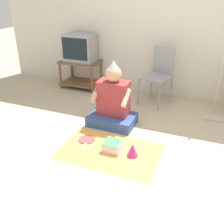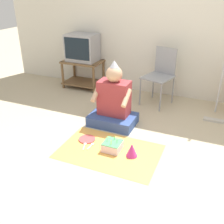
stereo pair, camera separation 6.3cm
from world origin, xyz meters
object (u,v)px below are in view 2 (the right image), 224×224
folding_chair (161,72)px  person_seated (114,104)px  paper_plate (87,139)px  tv (82,47)px  dust_mop (219,95)px  party_hat_blue (132,150)px  birthday_cake (112,146)px

folding_chair → person_seated: size_ratio=0.99×
person_seated → paper_plate: bearing=-104.4°
tv → dust_mop: bearing=-10.2°
tv → party_hat_blue: size_ratio=3.40×
dust_mop → party_hat_blue: 1.57m
tv → birthday_cake: tv is taller
dust_mop → birthday_cake: bearing=-128.7°
dust_mop → person_seated: bearing=-151.7°
folding_chair → paper_plate: size_ratio=4.24×
dust_mop → paper_plate: bearing=-139.3°
person_seated → party_hat_blue: bearing=-52.4°
dust_mop → person_seated: dust_mop is taller
folding_chair → paper_plate: folding_chair is taller
folding_chair → party_hat_blue: size_ratio=5.61×
dust_mop → person_seated: size_ratio=1.44×
dust_mop → birthday_cake: (-1.04, -1.30, -0.32)m
tv → paper_plate: 2.03m
birthday_cake → party_hat_blue: birthday_cake is taller
folding_chair → dust_mop: (0.88, -0.26, -0.13)m
party_hat_blue → paper_plate: party_hat_blue is taller
person_seated → birthday_cake: size_ratio=4.30×
folding_chair → dust_mop: size_ratio=0.69×
tv → paper_plate: tv is taller
birthday_cake → dust_mop: bearing=51.3°
person_seated → party_hat_blue: size_ratio=5.69×
dust_mop → party_hat_blue: dust_mop is taller
party_hat_blue → person_seated: bearing=127.6°
person_seated → party_hat_blue: person_seated is taller
folding_chair → birthday_cake: size_ratio=4.24×
party_hat_blue → paper_plate: (-0.63, 0.11, -0.07)m
tv → party_hat_blue: bearing=-48.3°
tv → dust_mop: dust_mop is taller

